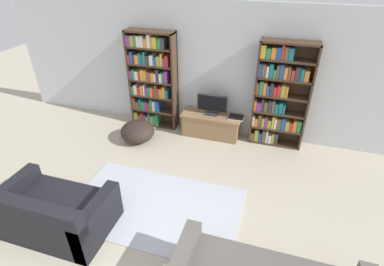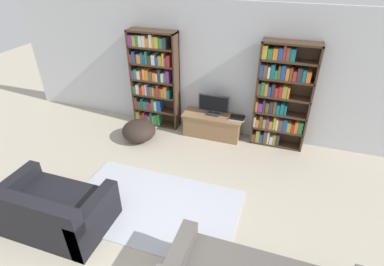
% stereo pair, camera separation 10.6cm
% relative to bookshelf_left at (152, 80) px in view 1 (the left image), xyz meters
% --- Properties ---
extents(wall_back, '(8.80, 0.06, 2.60)m').
position_rel_bookshelf_left_xyz_m(wall_back, '(1.23, 0.18, 0.26)').
color(wall_back, silver).
rests_on(wall_back, ground_plane).
extents(bookshelf_left, '(1.00, 0.30, 2.03)m').
position_rel_bookshelf_left_xyz_m(bookshelf_left, '(0.00, 0.00, 0.00)').
color(bookshelf_left, '#422D1E').
rests_on(bookshelf_left, ground_plane).
extents(bookshelf_right, '(1.00, 0.30, 2.03)m').
position_rel_bookshelf_left_xyz_m(bookshelf_right, '(2.56, 0.00, -0.03)').
color(bookshelf_right, '#422D1E').
rests_on(bookshelf_right, ground_plane).
extents(tv_stand, '(1.22, 0.46, 0.48)m').
position_rel_bookshelf_left_xyz_m(tv_stand, '(1.33, -0.11, -0.80)').
color(tv_stand, '#8E6B47').
rests_on(tv_stand, ground_plane).
extents(television, '(0.62, 0.16, 0.43)m').
position_rel_bookshelf_left_xyz_m(television, '(1.33, -0.09, -0.34)').
color(television, '#2D2D33').
rests_on(television, tv_stand).
extents(laptop, '(0.30, 0.25, 0.03)m').
position_rel_bookshelf_left_xyz_m(laptop, '(1.82, -0.09, -0.55)').
color(laptop, silver).
rests_on(laptop, tv_stand).
extents(area_rug, '(2.56, 1.53, 0.02)m').
position_rel_bookshelf_left_xyz_m(area_rug, '(1.02, -2.38, -1.03)').
color(area_rug, '#B2B7C1').
rests_on(area_rug, ground_plane).
extents(couch_left_sectional, '(1.52, 0.94, 0.79)m').
position_rel_bookshelf_left_xyz_m(couch_left_sectional, '(-0.13, -3.13, -0.77)').
color(couch_left_sectional, black).
rests_on(couch_left_sectional, ground_plane).
extents(beanbag_ottoman, '(0.67, 0.67, 0.42)m').
position_rel_bookshelf_left_xyz_m(beanbag_ottoman, '(-0.04, -0.75, -0.83)').
color(beanbag_ottoman, '#2D231E').
rests_on(beanbag_ottoman, ground_plane).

